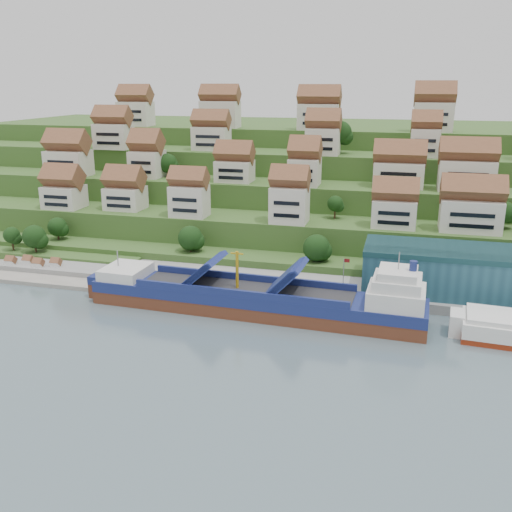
# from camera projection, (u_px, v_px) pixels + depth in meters

# --- Properties ---
(ground) EXTENTS (300.00, 300.00, 0.00)m
(ground) POSITION_uv_depth(u_px,v_px,m) (251.00, 312.00, 120.37)
(ground) COLOR slate
(ground) RESTS_ON ground
(quay) EXTENTS (180.00, 14.00, 2.20)m
(quay) POSITION_uv_depth(u_px,v_px,m) (354.00, 291.00, 129.11)
(quay) COLOR gray
(quay) RESTS_ON ground
(pebble_beach) EXTENTS (45.00, 20.00, 1.00)m
(pebble_beach) POSITION_uv_depth(u_px,v_px,m) (44.00, 270.00, 145.31)
(pebble_beach) COLOR gray
(pebble_beach) RESTS_ON ground
(hillside) EXTENTS (260.00, 128.00, 31.00)m
(hillside) POSITION_uv_depth(u_px,v_px,m) (323.00, 182.00, 213.04)
(hillside) COLOR #2D4C1E
(hillside) RESTS_ON ground
(hillside_village) EXTENTS (160.00, 62.45, 29.18)m
(hillside_village) POSITION_uv_depth(u_px,v_px,m) (311.00, 159.00, 169.05)
(hillside_village) COLOR silver
(hillside_village) RESTS_ON ground
(hillside_trees) EXTENTS (138.12, 62.55, 30.97)m
(hillside_trees) POSITION_uv_depth(u_px,v_px,m) (261.00, 192.00, 159.46)
(hillside_trees) COLOR #183913
(hillside_trees) RESTS_ON ground
(warehouse) EXTENTS (60.00, 15.00, 10.00)m
(warehouse) POSITION_uv_depth(u_px,v_px,m) (507.00, 275.00, 121.45)
(warehouse) COLOR #265567
(warehouse) RESTS_ON quay
(flagpole) EXTENTS (1.28, 0.16, 8.00)m
(flagpole) POSITION_uv_depth(u_px,v_px,m) (344.00, 273.00, 123.24)
(flagpole) COLOR gray
(flagpole) RESTS_ON quay
(beach_huts) EXTENTS (14.40, 3.70, 2.20)m
(beach_huts) POSITION_uv_depth(u_px,v_px,m) (34.00, 265.00, 144.16)
(beach_huts) COLOR white
(beach_huts) RESTS_ON pebble_beach
(cargo_ship) EXTENTS (70.75, 13.72, 15.51)m
(cargo_ship) POSITION_uv_depth(u_px,v_px,m) (263.00, 300.00, 118.77)
(cargo_ship) COLOR brown
(cargo_ship) RESTS_ON ground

